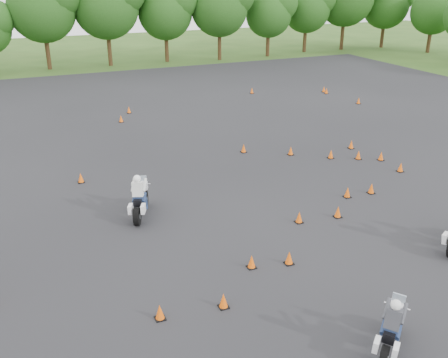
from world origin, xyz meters
TOP-DOWN VIEW (x-y plane):
  - ground at (0.00, 0.00)m, footprint 140.00×140.00m
  - asphalt_pad at (0.00, 6.00)m, footprint 62.00×62.00m
  - treeline at (1.89, 35.08)m, footprint 86.54×32.67m
  - traffic_cones at (0.12, 5.00)m, footprint 35.95×33.37m
  - rider_grey at (0.40, -5.87)m, footprint 2.13×1.93m
  - rider_white at (-3.51, 4.45)m, footprint 1.68×2.49m

SIDE VIEW (x-z plane):
  - ground at x=0.00m, z-range 0.00..0.00m
  - asphalt_pad at x=0.00m, z-range 0.01..0.01m
  - traffic_cones at x=0.12m, z-range 0.01..0.46m
  - rider_grey at x=0.40m, z-range 0.00..1.71m
  - rider_white at x=-3.51m, z-range 0.00..1.86m
  - treeline at x=1.89m, z-range -0.87..10.17m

